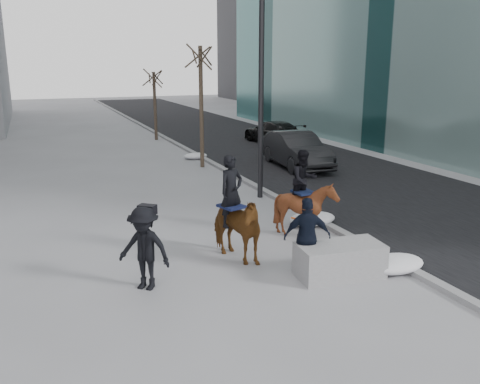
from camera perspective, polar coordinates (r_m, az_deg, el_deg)
name	(u,v)px	position (r m, az deg, el deg)	size (l,w,h in m)	color
ground	(260,267)	(11.76, 2.26, -8.45)	(120.00, 120.00, 0.00)	gray
road	(308,165)	(23.40, 7.65, 3.04)	(8.00, 90.00, 0.01)	black
curb	(226,171)	(21.70, -1.55, 2.42)	(0.25, 90.00, 0.12)	gray
planter	(340,260)	(11.38, 11.12, -7.52)	(1.85, 0.93, 0.74)	gray
car_near	(296,150)	(22.74, 6.31, 4.75)	(1.66, 4.75, 1.57)	black
car_far	(273,132)	(29.41, 3.72, 6.74)	(1.83, 4.50, 1.31)	black
tree_near	(201,101)	(22.43, -4.38, 10.13)	(1.20, 1.20, 5.81)	#3A3022
tree_far	(155,103)	(30.97, -9.54, 9.88)	(1.20, 1.20, 4.44)	#33291E
mounted_left	(233,222)	(11.89, -0.74, -3.40)	(1.42, 2.11, 2.50)	#532D10
mounted_right	(305,203)	(13.58, 7.33, -1.20)	(1.32, 1.46, 2.34)	#47250E
feeder	(307,237)	(11.17, 7.56, -5.01)	(1.11, 1.02, 1.75)	black
camera_crew	(144,248)	(10.59, -10.70, -6.20)	(1.28, 1.23, 1.75)	black
lamppost	(264,48)	(16.93, 2.68, 15.84)	(0.25, 2.03, 9.09)	black
snow_piles	(296,210)	(15.60, 6.30, -2.04)	(1.42, 15.56, 0.36)	silver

